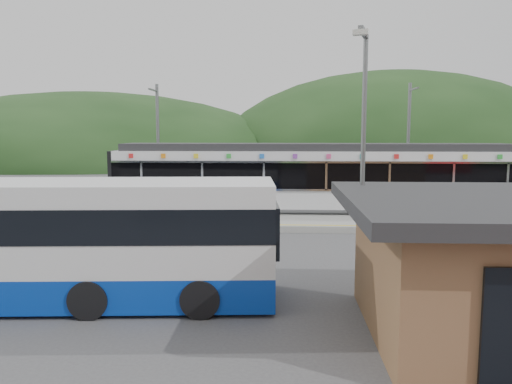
{
  "coord_description": "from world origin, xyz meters",
  "views": [
    {
      "loc": [
        0.07,
        -19.48,
        4.34
      ],
      "look_at": [
        -1.02,
        1.0,
        1.86
      ],
      "focal_mm": 35.0,
      "sensor_mm": 36.0,
      "label": 1
    }
  ],
  "objects": [
    {
      "name": "platform",
      "position": [
        0.0,
        3.3,
        0.15
      ],
      "size": [
        26.0,
        3.2,
        0.3
      ],
      "primitive_type": "cube",
      "color": "#9E9E99",
      "rests_on": "ground"
    },
    {
      "name": "catenary_mast_east",
      "position": [
        7.0,
        8.56,
        3.65
      ],
      "size": [
        0.18,
        1.8,
        7.0
      ],
      "color": "slate",
      "rests_on": "ground"
    },
    {
      "name": "hills",
      "position": [
        6.19,
        5.29,
        0.0
      ],
      "size": [
        146.0,
        149.0,
        26.0
      ],
      "color": "#1E3D19",
      "rests_on": "ground"
    },
    {
      "name": "ground",
      "position": [
        0.0,
        0.0,
        0.0
      ],
      "size": [
        120.0,
        120.0,
        0.0
      ],
      "primitive_type": "plane",
      "color": "#4C4C4F",
      "rests_on": "ground"
    },
    {
      "name": "catenary_mast_west",
      "position": [
        -7.0,
        8.56,
        3.65
      ],
      "size": [
        0.18,
        1.8,
        7.0
      ],
      "color": "slate",
      "rests_on": "ground"
    },
    {
      "name": "lamp_post",
      "position": [
        2.12,
        -6.75,
        4.05
      ],
      "size": [
        0.43,
        1.22,
        6.81
      ],
      "rotation": [
        0.0,
        0.0,
        -0.28
      ],
      "color": "slate",
      "rests_on": "ground"
    },
    {
      "name": "bus",
      "position": [
        -5.85,
        -7.4,
        1.5
      ],
      "size": [
        11.55,
        3.46,
        3.11
      ],
      "rotation": [
        0.0,
        0.0,
        0.07
      ],
      "color": "#0B38B0",
      "rests_on": "ground"
    },
    {
      "name": "train",
      "position": [
        1.69,
        6.0,
        2.06
      ],
      "size": [
        20.44,
        3.01,
        3.74
      ],
      "color": "black",
      "rests_on": "ground"
    },
    {
      "name": "yellow_line",
      "position": [
        0.0,
        2.0,
        0.3
      ],
      "size": [
        26.0,
        0.1,
        0.01
      ],
      "primitive_type": "cube",
      "color": "yellow",
      "rests_on": "platform"
    }
  ]
}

